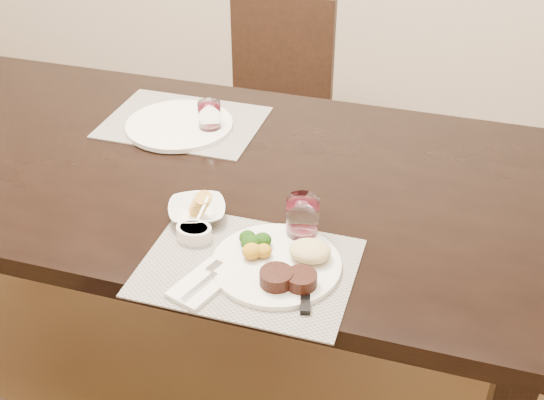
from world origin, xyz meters
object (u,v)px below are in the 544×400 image
(dinner_plate, at_px, (282,263))
(cracker_bowl, at_px, (197,211))
(steak_knife, at_px, (309,287))
(chair_far, at_px, (275,100))
(wine_glass_near, at_px, (302,220))
(far_plate, at_px, (179,125))

(dinner_plate, relative_size, cracker_bowl, 1.58)
(steak_knife, distance_m, cracker_bowl, 0.36)
(chair_far, xyz_separation_m, wine_glass_near, (0.42, -1.16, 0.30))
(chair_far, xyz_separation_m, far_plate, (-0.07, -0.75, 0.26))
(cracker_bowl, bearing_deg, dinner_plate, -26.61)
(steak_knife, bearing_deg, far_plate, 118.59)
(steak_knife, relative_size, far_plate, 0.77)
(cracker_bowl, bearing_deg, far_plate, 118.84)
(cracker_bowl, distance_m, far_plate, 0.47)
(chair_far, distance_m, dinner_plate, 1.38)
(chair_far, bearing_deg, far_plate, -94.94)
(dinner_plate, height_order, cracker_bowl, cracker_bowl)
(chair_far, distance_m, steak_knife, 1.44)
(dinner_plate, xyz_separation_m, far_plate, (-0.47, 0.54, -0.01))
(dinner_plate, bearing_deg, far_plate, 136.15)
(cracker_bowl, bearing_deg, wine_glass_near, -0.00)
(far_plate, bearing_deg, cracker_bowl, -61.16)
(dinner_plate, distance_m, steak_knife, 0.09)
(dinner_plate, xyz_separation_m, steak_knife, (0.07, -0.05, -0.01))
(wine_glass_near, bearing_deg, chair_far, 109.86)
(chair_far, distance_m, wine_glass_near, 1.27)
(cracker_bowl, distance_m, wine_glass_near, 0.26)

